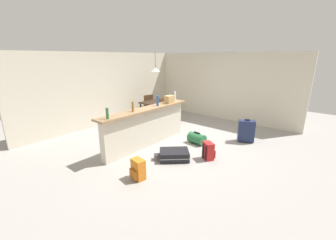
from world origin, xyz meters
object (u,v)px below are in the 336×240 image
at_px(bottle_amber, 133,107).
at_px(dining_chair_near_partition, 166,110).
at_px(bottle_blue, 158,101).
at_px(dining_table, 156,104).
at_px(grocery_bag, 169,99).
at_px(backpack_red, 208,151).
at_px(bottle_white, 175,96).
at_px(suitcase_upright_navy, 246,131).
at_px(duffel_bag_green, 197,138).
at_px(suitcase_flat_black, 174,155).
at_px(pendant_lamp, 155,70).
at_px(dining_chair_far_side, 147,105).
at_px(bottle_green, 107,113).
at_px(backpack_orange, 138,170).

relative_size(bottle_amber, dining_chair_near_partition, 0.27).
xyz_separation_m(bottle_amber, bottle_blue, (0.87, -0.03, 0.02)).
relative_size(bottle_amber, dining_table, 0.22).
xyz_separation_m(grocery_bag, backpack_red, (-0.54, -1.65, -0.96)).
bearing_deg(backpack_red, bottle_white, 63.16).
xyz_separation_m(backpack_red, suitcase_upright_navy, (1.64, -0.28, 0.13)).
bearing_deg(backpack_red, duffel_bag_green, 49.03).
distance_m(suitcase_flat_black, duffel_bag_green, 1.17).
bearing_deg(pendant_lamp, duffel_bag_green, -111.01).
bearing_deg(suitcase_upright_navy, backpack_red, 170.44).
bearing_deg(suitcase_upright_navy, dining_chair_far_side, 90.02).
xyz_separation_m(dining_table, suitcase_flat_black, (-2.12, -2.52, -0.54)).
relative_size(bottle_white, duffel_bag_green, 0.58).
bearing_deg(dining_table, bottle_blue, -136.06).
xyz_separation_m(bottle_green, suitcase_upright_navy, (3.24, -1.90, -0.84)).
relative_size(bottle_amber, pendant_lamp, 0.35).
distance_m(dining_table, suitcase_upright_navy, 3.43).
distance_m(bottle_green, dining_chair_near_partition, 3.30).
height_order(suitcase_flat_black, backpack_red, backpack_red).
xyz_separation_m(bottle_blue, dining_chair_near_partition, (1.43, 0.92, -0.68)).
bearing_deg(duffel_bag_green, suitcase_flat_black, -174.84).
relative_size(bottle_white, dining_table, 0.27).
xyz_separation_m(dining_chair_far_side, duffel_bag_green, (-1.01, -2.95, -0.36)).
relative_size(bottle_green, backpack_orange, 0.58).
bearing_deg(bottle_white, dining_table, 63.32).
distance_m(pendant_lamp, suitcase_upright_navy, 3.75).
xyz_separation_m(dining_table, pendant_lamp, (-0.03, -0.01, 1.26)).
height_order(grocery_bag, suitcase_upright_navy, grocery_bag).
bearing_deg(suitcase_flat_black, bottle_green, 136.41).
bearing_deg(dining_chair_near_partition, bottle_blue, -147.28).
bearing_deg(duffel_bag_green, suitcase_upright_navy, -44.60).
bearing_deg(backpack_red, bottle_amber, 115.30).
xyz_separation_m(bottle_blue, duffel_bag_green, (0.56, -0.95, -1.04)).
xyz_separation_m(dining_table, duffel_bag_green, (-0.95, -2.41, -0.50)).
bearing_deg(bottle_green, backpack_orange, -93.95).
bearing_deg(backpack_orange, dining_chair_near_partition, 31.72).
distance_m(bottle_green, bottle_amber, 0.79).
bearing_deg(duffel_bag_green, bottle_blue, 120.63).
xyz_separation_m(suitcase_upright_navy, duffel_bag_green, (-1.01, 1.00, -0.18)).
relative_size(grocery_bag, duffel_bag_green, 0.51).
bearing_deg(bottle_blue, grocery_bag, -2.90).
height_order(pendant_lamp, backpack_red, pendant_lamp).
height_order(pendant_lamp, suitcase_upright_navy, pendant_lamp).
bearing_deg(dining_table, dining_chair_near_partition, -99.02).
relative_size(bottle_blue, dining_chair_far_side, 0.31).
distance_m(bottle_amber, suitcase_upright_navy, 3.26).
distance_m(bottle_white, pendant_lamp, 1.74).
bearing_deg(bottle_green, bottle_blue, 1.57).
relative_size(bottle_green, duffel_bag_green, 0.48).
bearing_deg(bottle_green, dining_table, 25.39).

